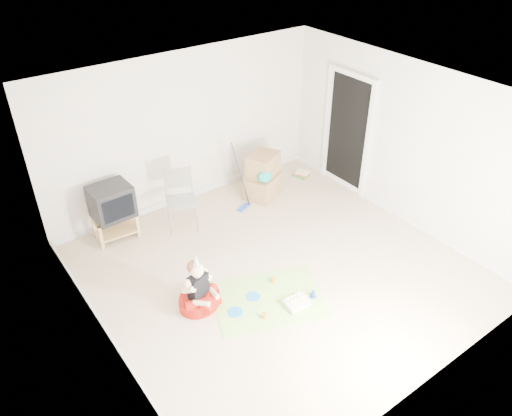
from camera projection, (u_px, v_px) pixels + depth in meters
ground at (278, 270)px, 7.23m from camera, size 5.00×5.00×0.00m
doorway_recess at (348, 134)px, 8.70m from camera, size 0.02×0.90×2.05m
tv_stand at (116, 224)px, 7.77m from camera, size 0.67×0.45×0.40m
crt_tv at (111, 202)px, 7.54m from camera, size 0.61×0.51×0.52m
folding_chair at (181, 201)px, 7.86m from camera, size 0.59×0.58×1.01m
cardboard_boxes at (263, 177)px, 8.74m from camera, size 0.76×0.70×0.79m
floor_mop at (244, 195)px, 8.45m from camera, size 0.30×0.36×1.12m
book_pile at (301, 174)px, 9.52m from camera, size 0.27×0.31×0.09m
seated_woman at (199, 295)px, 6.53m from camera, size 0.71×0.71×0.84m
party_mat at (269, 299)px, 6.72m from camera, size 1.75×1.53×0.01m
birthday_cake at (297, 304)px, 6.59m from camera, size 0.32×0.27×0.14m
blue_plate_near at (253, 297)px, 6.75m from camera, size 0.27×0.27×0.01m
blue_plate_far at (235, 312)px, 6.51m from camera, size 0.23×0.23×0.01m
orange_cup_near at (273, 280)px, 6.98m from camera, size 0.07×0.07×0.07m
orange_cup_far at (264, 316)px, 6.41m from camera, size 0.09×0.09×0.07m
blue_party_hat at (313, 293)px, 6.72m from camera, size 0.13×0.13×0.14m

